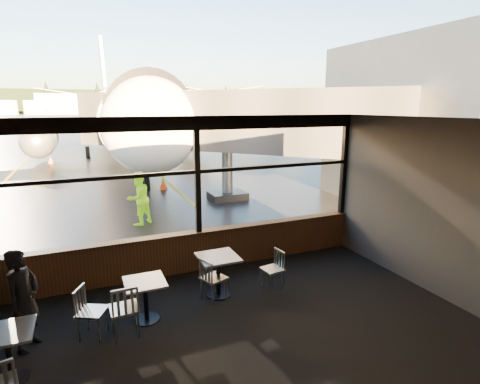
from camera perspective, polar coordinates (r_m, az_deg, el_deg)
ground_plane at (r=127.87m, az=-22.33°, el=10.39°), size 520.00×520.00×0.00m
carpet_floor at (r=6.47m, az=2.23°, el=-21.82°), size 8.00×6.00×0.01m
ceiling at (r=5.32m, az=2.56°, el=10.77°), size 8.00×6.00×0.04m
wall_right at (r=8.15m, az=28.75°, el=-2.53°), size 0.04×6.00×3.50m
wall_back at (r=3.51m, az=25.67°, el=-22.33°), size 8.00×0.04×3.50m
window_sill at (r=8.76m, az=-6.22°, el=-8.92°), size 8.00×0.28×0.90m
window_header at (r=8.14m, az=-6.73°, el=10.40°), size 8.00×0.18×0.30m
mullion_centre at (r=8.27m, az=-6.52°, el=2.42°), size 0.12×0.12×2.60m
mullion_right at (r=10.10m, az=15.53°, el=3.95°), size 0.12×0.12×2.60m
window_transom at (r=8.25m, az=-6.54°, el=3.10°), size 8.00×0.10×0.08m
airliner at (r=28.74m, az=-18.37°, el=15.76°), size 29.80×35.65×10.82m
jet_bridge at (r=14.61m, az=0.90°, el=7.59°), size 8.74×10.68×4.66m
cafe_table_near at (r=7.61m, az=-3.33°, el=-12.63°), size 0.76×0.76×0.83m
cafe_table_mid at (r=7.01m, az=-14.16°, el=-15.78°), size 0.68×0.68×0.75m
cafe_table_left at (r=6.39m, az=-31.72°, el=-20.53°), size 0.69×0.69×0.76m
chair_near_e at (r=7.90m, az=4.92°, el=-11.71°), size 0.50×0.50×0.82m
chair_near_w at (r=7.45m, az=-4.04°, el=-13.03°), size 0.62×0.62×0.88m
chair_mid_s at (r=6.66m, az=-17.22°, el=-16.70°), size 0.54×0.54×0.95m
chair_mid_w at (r=6.82m, az=-21.59°, el=-16.66°), size 0.64×0.64×0.87m
passenger at (r=6.79m, az=-30.09°, el=-14.07°), size 0.64×0.71×1.63m
ground_crew at (r=12.25m, az=-15.20°, el=-0.94°), size 1.05×0.99×1.71m
cone_nose at (r=17.31m, az=-11.59°, el=1.20°), size 0.36×0.36×0.49m
cone_wing at (r=27.62m, az=-26.90°, el=4.37°), size 0.34×0.34×0.47m
terminal_annex at (r=16.05m, az=27.39°, el=9.05°), size 5.00×7.00×6.00m
hangar_mid at (r=192.82m, az=-22.87°, el=12.39°), size 38.00×15.00×10.00m
hangar_right at (r=195.98m, az=-4.58°, el=13.63°), size 50.00×20.00×12.00m
fuel_tank_a at (r=191.81m, az=-31.93°, el=10.87°), size 8.00×8.00×6.00m
fuel_tank_b at (r=190.62m, az=-28.92°, el=11.21°), size 8.00×8.00×6.00m
fuel_tank_c at (r=189.96m, az=-25.87°, el=11.52°), size 8.00×8.00×6.00m
treeline at (r=217.82m, az=-22.97°, el=12.60°), size 360.00×3.00×12.00m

